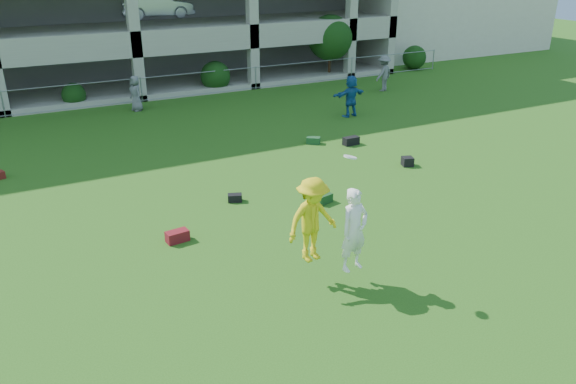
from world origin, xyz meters
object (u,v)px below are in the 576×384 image
bystander_c (136,93)px  crate_d (407,161)px  bystander_d (351,96)px  bystander_f (384,73)px  frisbee_contest (323,222)px

bystander_c → crate_d: 13.09m
bystander_d → crate_d: 6.44m
bystander_c → bystander_f: (12.32, -1.92, 0.11)m
crate_d → frisbee_contest: bearing=-141.9°
bystander_c → bystander_f: bystander_f is taller
bystander_f → crate_d: bystander_f is taller
bystander_c → bystander_f: size_ratio=0.88×
bystander_d → bystander_f: bystander_f is taller
bystander_c → frisbee_contest: bearing=-12.2°
crate_d → frisbee_contest: 8.10m
bystander_d → frisbee_contest: bearing=47.5°
bystander_f → frisbee_contest: bearing=27.3°
bystander_d → bystander_f: bearing=-148.1°
bystander_d → bystander_f: 5.46m
bystander_d → bystander_f: size_ratio=0.99×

